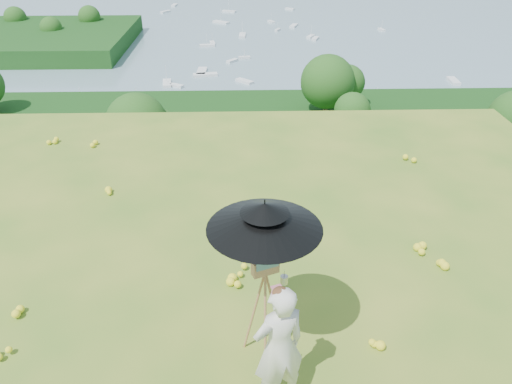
{
  "coord_description": "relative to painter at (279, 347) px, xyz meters",
  "views": [
    {
      "loc": [
        0.35,
        -5.34,
        4.67
      ],
      "look_at": [
        0.54,
        1.25,
        0.87
      ],
      "focal_mm": 35.0,
      "sensor_mm": 36.0,
      "label": 1
    }
  ],
  "objects": [
    {
      "name": "ground",
      "position": [
        -0.68,
        1.75,
        -0.78
      ],
      "size": [
        14.0,
        14.0,
        0.0
      ],
      "primitive_type": "plane",
      "color": "#467521",
      "rests_on": "ground"
    },
    {
      "name": "forest_slope",
      "position": [
        -0.68,
        36.75,
        -29.78
      ],
      "size": [
        140.0,
        56.0,
        22.0
      ],
      "primitive_type": "cube",
      "color": "#11370F",
      "rests_on": "bay_water"
    },
    {
      "name": "shoreline_tier",
      "position": [
        -0.68,
        76.75,
        -36.78
      ],
      "size": [
        170.0,
        28.0,
        8.0
      ],
      "primitive_type": "cube",
      "color": "#696454",
      "rests_on": "bay_water"
    },
    {
      "name": "bay_water",
      "position": [
        -0.68,
        241.75,
        -34.78
      ],
      "size": [
        700.0,
        700.0,
        0.0
      ],
      "primitive_type": "plane",
      "color": "#7395A4",
      "rests_on": "ground"
    },
    {
      "name": "slope_trees",
      "position": [
        -0.68,
        36.75,
        -15.78
      ],
      "size": [
        110.0,
        50.0,
        6.0
      ],
      "primitive_type": null,
      "color": "#285018",
      "rests_on": "forest_slope"
    },
    {
      "name": "harbor_town",
      "position": [
        -0.68,
        76.75,
        -30.28
      ],
      "size": [
        110.0,
        22.0,
        5.0
      ],
      "primitive_type": null,
      "color": "silver",
      "rests_on": "shoreline_tier"
    },
    {
      "name": "moored_boats",
      "position": [
        -13.18,
        162.75,
        -34.43
      ],
      "size": [
        140.0,
        140.0,
        0.7
      ],
      "primitive_type": null,
      "color": "white",
      "rests_on": "bay_water"
    },
    {
      "name": "wildflowers",
      "position": [
        -0.68,
        2.0,
        -0.72
      ],
      "size": [
        10.0,
        10.5,
        0.12
      ],
      "primitive_type": null,
      "color": "yellow",
      "rests_on": "ground"
    },
    {
      "name": "painter",
      "position": [
        0.0,
        0.0,
        0.0
      ],
      "size": [
        0.67,
        0.56,
        1.55
      ],
      "primitive_type": "imported",
      "rotation": [
        0.0,
        0.0,
        3.54
      ],
      "color": "silver",
      "rests_on": "ground"
    },
    {
      "name": "field_easel",
      "position": [
        -0.12,
        0.6,
        -0.0
      ],
      "size": [
        0.77,
        0.77,
        1.55
      ],
      "primitive_type": null,
      "rotation": [
        0.0,
        0.0,
        0.38
      ],
      "color": "olive",
      "rests_on": "ground"
    },
    {
      "name": "sun_umbrella",
      "position": [
        -0.13,
        0.63,
        0.94
      ],
      "size": [
        1.48,
        1.48,
        0.87
      ],
      "primitive_type": null,
      "rotation": [
        0.0,
        0.0,
        0.27
      ],
      "color": "black",
      "rests_on": "field_easel"
    },
    {
      "name": "painter_cap",
      "position": [
        0.0,
        0.0,
        0.73
      ],
      "size": [
        0.24,
        0.26,
        0.1
      ],
      "primitive_type": null,
      "rotation": [
        0.0,
        0.0,
        0.37
      ],
      "color": "#C56C7D",
      "rests_on": "painter"
    }
  ]
}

